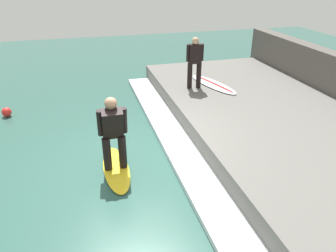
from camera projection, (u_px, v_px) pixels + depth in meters
ground_plane at (134, 158)px, 7.23m from camera, size 28.00×28.00×0.00m
concrete_ledge at (281, 129)px, 7.97m from camera, size 4.40×10.88×0.51m
wave_foam_crest at (180, 150)px, 7.45m from camera, size 0.72×10.34×0.12m
surfboard_riding at (116, 169)px, 6.81m from camera, size 0.53×1.79×0.06m
surfer_riding at (113, 130)px, 6.41m from camera, size 0.58×0.42×1.56m
surfer_waiting_near at (195, 60)px, 9.48m from camera, size 0.51×0.26×1.50m
surfboard_waiting_near at (213, 84)px, 10.07m from camera, size 1.07×2.15×0.07m
marker_buoy at (7, 112)px, 9.17m from camera, size 0.26×0.26×0.26m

